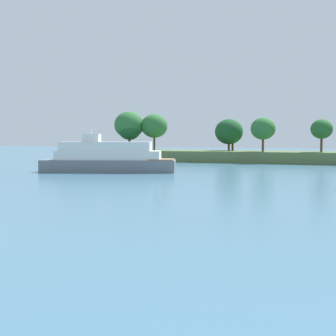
{
  "coord_description": "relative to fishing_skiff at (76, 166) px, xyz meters",
  "views": [
    {
      "loc": [
        21.51,
        -21.12,
        5.16
      ],
      "look_at": [
        -0.78,
        37.69,
        1.2
      ],
      "focal_mm": 54.28,
      "sensor_mm": 36.0,
      "label": 1
    }
  ],
  "objects": [
    {
      "name": "treeline_island",
      "position": [
        16.93,
        28.03,
        2.82
      ],
      "size": [
        72.96,
        11.52,
        10.47
      ],
      "color": "#566B3D",
      "rests_on": "ground"
    },
    {
      "name": "fishing_skiff",
      "position": [
        0.0,
        0.0,
        0.0
      ],
      "size": [
        3.92,
        3.17,
        0.85
      ],
      "color": "#19472D",
      "rests_on": "ground"
    },
    {
      "name": "white_riverboat",
      "position": [
        9.57,
        -7.05,
        1.68
      ],
      "size": [
        19.6,
        9.54,
        6.86
      ],
      "color": "slate",
      "rests_on": "ground"
    }
  ]
}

